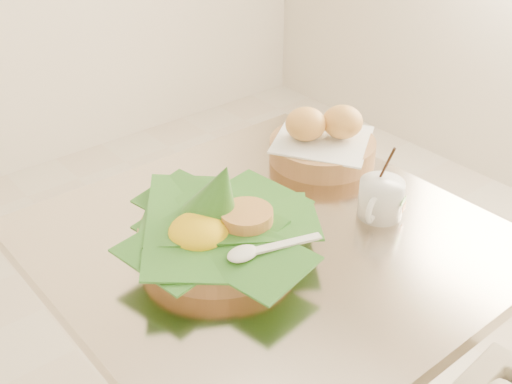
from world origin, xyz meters
TOP-DOWN VIEW (x-y plane):
  - cafe_table at (0.12, -0.05)m, footprint 0.70×0.70m
  - rice_basket at (0.03, -0.02)m, footprint 0.32×0.32m
  - bread_basket at (0.38, 0.09)m, footprint 0.25×0.25m
  - coffee_mug at (0.31, -0.12)m, footprint 0.10×0.08m

SIDE VIEW (x-z plane):
  - cafe_table at x=0.12m, z-range 0.15..0.90m
  - coffee_mug at x=0.31m, z-range 0.72..0.85m
  - bread_basket at x=0.38m, z-range 0.73..0.84m
  - rice_basket at x=0.03m, z-range 0.71..0.87m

